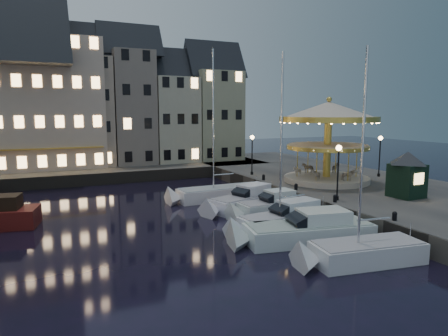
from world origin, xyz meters
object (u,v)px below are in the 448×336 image
ticket_kiosk (408,167)px  bollard_d (264,177)px  bollard_c (296,187)px  streetlamp_b (338,164)px  motorboat_d (268,208)px  streetlamp_d (380,150)px  bollard_a (395,216)px  motorboat_e (243,202)px  carousel (328,126)px  motorboat_a (358,254)px  motorboat_f (216,194)px  bollard_b (335,198)px  streetlamp_c (252,149)px  motorboat_c (283,220)px  motorboat_b (303,232)px

ticket_kiosk → bollard_d: bearing=118.5°
bollard_c → streetlamp_b: bearing=-82.4°
bollard_c → motorboat_d: motorboat_d is taller
ticket_kiosk → streetlamp_d: bearing=55.8°
bollard_a → bollard_c: 10.50m
motorboat_e → bollard_c: bearing=-4.8°
carousel → motorboat_a: bearing=-123.4°
bollard_c → bollard_d: bearing=90.0°
motorboat_e → carousel: 11.63m
motorboat_f → motorboat_a: bearing=-87.5°
bollard_b → motorboat_f: (-5.45, 9.63, -1.07)m
motorboat_e → bollard_a: bearing=-66.2°
streetlamp_c → motorboat_c: 16.17m
bollard_c → carousel: bearing=24.3°
motorboat_d → bollard_a: bearing=-63.8°
motorboat_c → motorboat_e: size_ratio=1.40×
motorboat_f → carousel: motorboat_f is taller
bollard_b → carousel: (5.02, 7.27, 4.96)m
carousel → streetlamp_d: bearing=1.9°
bollard_a → ticket_kiosk: ticket_kiosk is taller
streetlamp_c → motorboat_a: bearing=-103.9°
bollard_b → bollard_c: 5.00m
streetlamp_d → ticket_kiosk: size_ratio=1.03×
streetlamp_b → motorboat_e: bearing=137.8°
bollard_d → motorboat_a: 18.63m
streetlamp_d → ticket_kiosk: streetlamp_d is taller
streetlamp_c → bollard_b: (-0.60, -14.00, -2.41)m
bollard_c → ticket_kiosk: ticket_kiosk is taller
bollard_d → motorboat_e: bearing=-133.3°
bollard_a → motorboat_c: motorboat_c is taller
streetlamp_b → motorboat_a: 10.21m
bollard_c → motorboat_f: motorboat_f is taller
carousel → motorboat_f: bearing=167.3°
bollard_d → motorboat_a: bearing=-104.6°
bollard_d → ticket_kiosk: bearing=-61.5°
bollard_a → bollard_d: size_ratio=1.00×
bollard_b → motorboat_e: motorboat_e is taller
bollard_b → motorboat_c: motorboat_c is taller
streetlamp_b → carousel: carousel is taller
bollard_c → carousel: (5.02, 2.27, 4.96)m
bollard_d → carousel: size_ratio=0.06×
streetlamp_c → bollard_d: size_ratio=7.32×
streetlamp_d → motorboat_f: bearing=173.0°
streetlamp_c → carousel: carousel is taller
streetlamp_d → motorboat_d: size_ratio=0.65×
bollard_a → motorboat_a: bearing=-157.0°
ticket_kiosk → motorboat_e: bearing=150.2°
bollard_c → motorboat_e: size_ratio=0.07×
motorboat_b → carousel: size_ratio=0.98×
streetlamp_b → ticket_kiosk: (5.59, -1.40, -0.31)m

